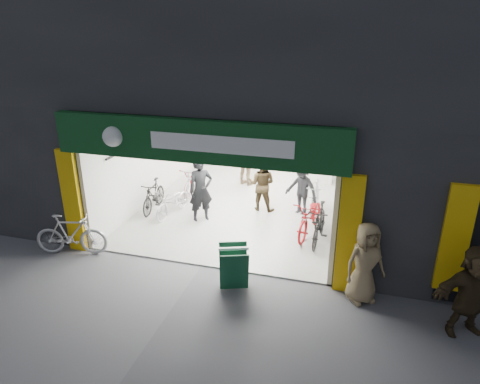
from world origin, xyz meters
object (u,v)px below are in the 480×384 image
at_px(bike_left_front, 173,202).
at_px(pedestrian_near, 365,263).
at_px(parked_bike, 71,234).
at_px(sandwich_board, 234,266).
at_px(bike_right_front, 319,224).

distance_m(bike_left_front, pedestrian_near, 6.11).
distance_m(parked_bike, sandwich_board, 4.22).
bearing_deg(sandwich_board, bike_right_front, 39.26).
relative_size(bike_left_front, sandwich_board, 1.77).
bearing_deg(parked_bike, sandwich_board, -108.05).
distance_m(bike_right_front, sandwich_board, 2.99).
height_order(pedestrian_near, sandwich_board, pedestrian_near).
distance_m(pedestrian_near, sandwich_board, 2.68).
height_order(bike_left_front, pedestrian_near, pedestrian_near).
distance_m(parked_bike, pedestrian_near, 6.86).
bearing_deg(bike_right_front, pedestrian_near, -59.97).
xyz_separation_m(bike_right_front, pedestrian_near, (1.12, -2.29, 0.35)).
bearing_deg(sandwich_board, bike_left_front, 111.93).
bearing_deg(bike_left_front, bike_right_front, 2.85).
height_order(parked_bike, sandwich_board, parked_bike).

